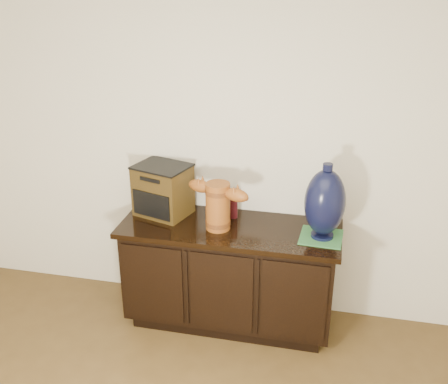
% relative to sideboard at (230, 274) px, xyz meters
% --- Properties ---
extents(sideboard, '(1.46, 0.56, 0.75)m').
position_rel_sideboard_xyz_m(sideboard, '(0.00, 0.00, 0.00)').
color(sideboard, black).
rests_on(sideboard, ground).
extents(terracotta_vessel, '(0.45, 0.22, 0.32)m').
position_rel_sideboard_xyz_m(terracotta_vessel, '(-0.07, -0.04, 0.55)').
color(terracotta_vessel, '#9E551C').
rests_on(terracotta_vessel, sideboard).
extents(tv_radio, '(0.42, 0.37, 0.35)m').
position_rel_sideboard_xyz_m(tv_radio, '(-0.49, 0.10, 0.54)').
color(tv_radio, '#3C2B0F').
rests_on(tv_radio, sideboard).
extents(green_mat, '(0.28, 0.28, 0.01)m').
position_rel_sideboard_xyz_m(green_mat, '(0.60, -0.03, 0.37)').
color(green_mat, '#32713A').
rests_on(green_mat, sideboard).
extents(lamp_base, '(0.27, 0.27, 0.49)m').
position_rel_sideboard_xyz_m(lamp_base, '(0.60, -0.03, 0.61)').
color(lamp_base, black).
rests_on(lamp_base, green_mat).
extents(spray_can, '(0.06, 0.06, 0.19)m').
position_rel_sideboard_xyz_m(spray_can, '(-0.01, 0.14, 0.46)').
color(spray_can, '#570F15').
rests_on(spray_can, sideboard).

